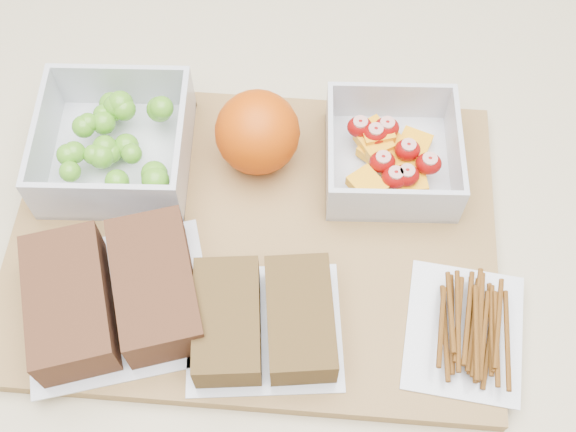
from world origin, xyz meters
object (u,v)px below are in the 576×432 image
Objects in this scene: fruit_container at (391,155)px; sandwich_bag_left at (113,295)px; cutting_board at (254,237)px; pretzel_bag at (467,327)px; grape_container at (117,143)px; orange at (257,132)px; sandwich_bag_center at (264,321)px.

fruit_container is 0.66× the size of sandwich_bag_left.
pretzel_bag is at bearing -23.10° from cutting_board.
orange is at bearing 1.93° from grape_container.
orange is (0.13, 0.00, 0.01)m from grape_container.
orange reaches higher than grape_container.
sandwich_bag_center is at bearing -78.32° from cutting_board.
sandwich_bag_left reaches higher than cutting_board.
sandwich_bag_left is at bearing -143.82° from cutting_board.
orange is (0.00, 0.08, 0.05)m from cutting_board.
grape_container is 0.21m from sandwich_bag_center.
grape_container reaches higher than cutting_board.
sandwich_bag_center is at bearing -86.06° from orange.
orange reaches higher than sandwich_bag_center.
fruit_container reaches higher than pretzel_bag.
grape_container is 0.25m from fruit_container.
cutting_board is at bearing 98.45° from sandwich_bag_center.
orange is at bearing 136.10° from pretzel_bag.
pretzel_bag is at bearing -28.46° from grape_container.
pretzel_bag is (0.16, 0.00, -0.01)m from sandwich_bag_center.
cutting_board is 0.09m from orange.
orange reaches higher than pretzel_bag.
fruit_container is 0.19m from sandwich_bag_center.
cutting_board is at bearing 153.66° from pretzel_bag.
orange is at bearing 93.94° from sandwich_bag_center.
grape_container is at bearing 151.95° from cutting_board.
pretzel_bag is (0.05, -0.16, -0.01)m from fruit_container.
fruit_container is at bearing -4.36° from orange.
pretzel_bag is at bearing -43.90° from orange.
sandwich_bag_left is at bearing -83.32° from grape_container.
cutting_board is at bearing -31.29° from grape_container.
grape_container reaches higher than fruit_container.
fruit_container is at bearing -1.12° from grape_container.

